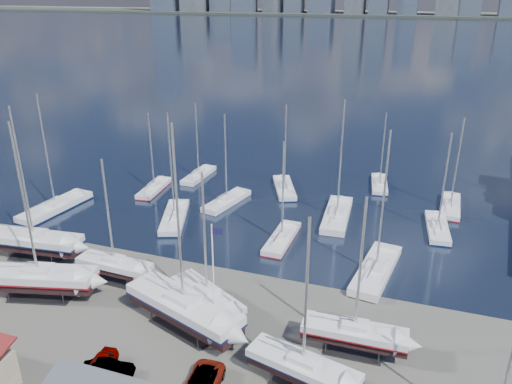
% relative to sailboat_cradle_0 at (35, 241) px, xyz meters
% --- Properties ---
extents(ground, '(1400.00, 1400.00, 0.00)m').
position_rel_sailboat_cradle_0_xyz_m(ground, '(23.97, -5.08, -2.17)').
color(ground, '#605E59').
rests_on(ground, ground).
extents(water, '(1400.00, 600.00, 0.40)m').
position_rel_sailboat_cradle_0_xyz_m(water, '(23.97, 304.92, -2.32)').
color(water, '#1A263C').
rests_on(water, ground).
extents(far_shore, '(1400.00, 80.00, 2.20)m').
position_rel_sailboat_cradle_0_xyz_m(far_shore, '(23.97, 564.92, -1.07)').
color(far_shore, '#2D332D').
rests_on(far_shore, ground).
extents(sailboat_cradle_0, '(11.48, 4.33, 17.95)m').
position_rel_sailboat_cradle_0_xyz_m(sailboat_cradle_0, '(0.00, 0.00, 0.00)').
color(sailboat_cradle_0, '#2D2D33').
rests_on(sailboat_cradle_0, ground).
extents(sailboat_cradle_1, '(11.89, 5.96, 18.32)m').
position_rel_sailboat_cradle_0_xyz_m(sailboat_cradle_1, '(6.07, -6.28, 0.02)').
color(sailboat_cradle_1, '#2D2D33').
rests_on(sailboat_cradle_1, ground).
extents(sailboat_cradle_2, '(8.46, 2.70, 13.84)m').
position_rel_sailboat_cradle_0_xyz_m(sailboat_cradle_2, '(11.59, -1.35, -0.21)').
color(sailboat_cradle_2, '#2D2D33').
rests_on(sailboat_cradle_2, ground).
extents(sailboat_cradle_3, '(12.68, 7.31, 19.50)m').
position_rel_sailboat_cradle_0_xyz_m(sailboat_cradle_3, '(22.15, -6.12, 0.08)').
color(sailboat_cradle_3, '#2D2D33').
rests_on(sailboat_cradle_3, ground).
extents(sailboat_cradle_4, '(8.92, 6.56, 14.58)m').
position_rel_sailboat_cradle_0_xyz_m(sailboat_cradle_4, '(23.30, -3.50, -0.17)').
color(sailboat_cradle_4, '#2D2D33').
rests_on(sailboat_cradle_4, ground).
extents(sailboat_cradle_5, '(9.50, 4.61, 14.88)m').
position_rel_sailboat_cradle_0_xyz_m(sailboat_cradle_5, '(34.26, -9.88, -0.16)').
color(sailboat_cradle_5, '#2D2D33').
rests_on(sailboat_cradle_5, ground).
extents(sailboat_cradle_6, '(9.05, 2.76, 14.63)m').
position_rel_sailboat_cradle_0_xyz_m(sailboat_cradle_6, '(37.37, -4.38, -0.17)').
color(sailboat_cradle_6, '#2D2D33').
rests_on(sailboat_cradle_6, ground).
extents(sailboat_moored_0, '(4.58, 11.88, 17.31)m').
position_rel_sailboat_cradle_0_xyz_m(sailboat_moored_0, '(-7.01, 11.69, -1.86)').
color(sailboat_moored_0, black).
rests_on(sailboat_moored_0, water).
extents(sailboat_moored_1, '(3.18, 8.82, 12.92)m').
position_rel_sailboat_cradle_0_xyz_m(sailboat_moored_1, '(2.46, 22.82, -1.86)').
color(sailboat_moored_1, black).
rests_on(sailboat_moored_1, water).
extents(sailboat_moored_2, '(2.64, 8.70, 13.05)m').
position_rel_sailboat_cradle_0_xyz_m(sailboat_moored_2, '(6.55, 30.23, -1.85)').
color(sailboat_moored_2, black).
rests_on(sailboat_moored_2, water).
extents(sailboat_moored_3, '(6.29, 10.77, 15.55)m').
position_rel_sailboat_cradle_0_xyz_m(sailboat_moored_3, '(10.49, 14.14, -1.86)').
color(sailboat_moored_3, black).
rests_on(sailboat_moored_3, water).
extents(sailboat_moored_4, '(4.53, 9.58, 13.95)m').
position_rel_sailboat_cradle_0_xyz_m(sailboat_moored_4, '(15.01, 21.72, -1.85)').
color(sailboat_moored_4, black).
rests_on(sailboat_moored_4, water).
extents(sailboat_moored_5, '(6.12, 9.74, 14.13)m').
position_rel_sailboat_cradle_0_xyz_m(sailboat_moored_5, '(21.57, 29.32, -1.86)').
color(sailboat_moored_5, black).
rests_on(sailboat_moored_5, water).
extents(sailboat_moored_6, '(2.66, 9.12, 13.59)m').
position_rel_sailboat_cradle_0_xyz_m(sailboat_moored_6, '(25.90, 13.08, -1.86)').
color(sailboat_moored_6, black).
rests_on(sailboat_moored_6, water).
extents(sailboat_moored_7, '(3.90, 11.53, 17.13)m').
position_rel_sailboat_cradle_0_xyz_m(sailboat_moored_7, '(31.14, 21.91, -1.85)').
color(sailboat_moored_7, black).
rests_on(sailboat_moored_7, water).
extents(sailboat_moored_8, '(3.41, 8.56, 12.45)m').
position_rel_sailboat_cradle_0_xyz_m(sailboat_moored_8, '(35.31, 35.91, -1.86)').
color(sailboat_moored_8, black).
rests_on(sailboat_moored_8, water).
extents(sailboat_moored_9, '(4.68, 11.66, 17.11)m').
position_rel_sailboat_cradle_0_xyz_m(sailboat_moored_9, '(37.80, 9.16, -1.85)').
color(sailboat_moored_9, black).
rests_on(sailboat_moored_9, water).
extents(sailboat_moored_10, '(3.41, 9.38, 13.73)m').
position_rel_sailboat_cradle_0_xyz_m(sailboat_moored_10, '(44.11, 22.50, -1.86)').
color(sailboat_moored_10, black).
rests_on(sailboat_moored_10, water).
extents(sailboat_moored_11, '(2.89, 9.32, 13.81)m').
position_rel_sailboat_cradle_0_xyz_m(sailboat_moored_11, '(45.80, 30.38, -1.86)').
color(sailboat_moored_11, black).
rests_on(sailboat_moored_11, water).
extents(car_a, '(2.18, 4.43, 1.45)m').
position_rel_sailboat_cradle_0_xyz_m(car_a, '(18.22, -13.75, -1.44)').
color(car_a, gray).
rests_on(car_a, ground).
extents(car_b, '(4.45, 2.66, 1.39)m').
position_rel_sailboat_cradle_0_xyz_m(car_b, '(19.08, -13.80, -1.48)').
color(car_b, gray).
rests_on(car_b, ground).
extents(flagpole, '(0.98, 0.12, 11.07)m').
position_rel_sailboat_cradle_0_xyz_m(flagpole, '(25.19, -5.89, 4.15)').
color(flagpole, white).
rests_on(flagpole, ground).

